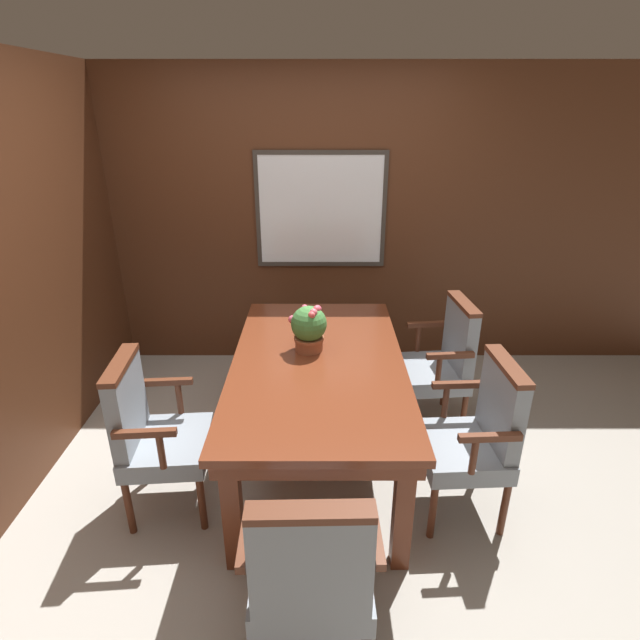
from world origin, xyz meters
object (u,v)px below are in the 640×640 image
(dining_table, at_px, (320,374))
(chair_right_far, at_px, (444,359))
(chair_head_near, at_px, (312,573))
(chair_left_near, at_px, (154,430))
(potted_plant, at_px, (311,327))
(chair_right_near, at_px, (478,434))

(dining_table, distance_m, chair_right_far, 0.97)
(chair_head_near, relative_size, chair_left_near, 1.00)
(chair_right_far, xyz_separation_m, chair_left_near, (-1.77, -0.82, 0.00))
(potted_plant, bearing_deg, chair_head_near, -88.64)
(chair_right_far, height_order, chair_head_near, same)
(chair_right_far, relative_size, potted_plant, 3.18)
(dining_table, xyz_separation_m, chair_left_near, (-0.91, -0.40, -0.13))
(chair_right_near, bearing_deg, potted_plant, -124.61)
(chair_left_near, bearing_deg, chair_right_far, -69.27)
(chair_left_near, bearing_deg, potted_plant, -61.86)
(chair_left_near, bearing_deg, dining_table, -70.68)
(dining_table, relative_size, chair_head_near, 1.95)
(chair_right_near, bearing_deg, dining_table, -119.10)
(chair_right_far, bearing_deg, chair_right_near, -5.30)
(chair_right_far, distance_m, chair_left_near, 1.95)
(dining_table, relative_size, potted_plant, 6.21)
(potted_plant, bearing_deg, chair_right_far, 17.27)
(dining_table, bearing_deg, chair_right_far, 26.45)
(chair_right_near, bearing_deg, chair_head_near, -48.25)
(potted_plant, bearing_deg, chair_left_near, -147.59)
(chair_right_near, xyz_separation_m, potted_plant, (-0.92, 0.57, 0.37))
(chair_right_far, relative_size, chair_right_near, 1.00)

